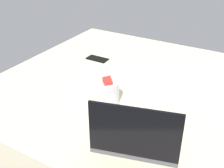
# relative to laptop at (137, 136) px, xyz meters

# --- Properties ---
(bed_mattress) EXTENTS (1.80, 1.40, 0.18)m
(bed_mattress) POSITION_rel_laptop_xyz_m (0.07, -0.44, -0.13)
(bed_mattress) COLOR beige
(bed_mattress) RESTS_ON ground
(laptop) EXTENTS (0.38, 0.31, 0.23)m
(laptop) POSITION_rel_laptop_xyz_m (0.00, 0.00, 0.00)
(laptop) COLOR #4C4C51
(laptop) RESTS_ON bed_mattress
(snack_cup) EXTENTS (0.09, 0.09, 0.14)m
(snack_cup) POSITION_rel_laptop_xyz_m (0.25, -0.21, 0.01)
(snack_cup) COLOR silver
(snack_cup) RESTS_ON bed_mattress
(cell_phone) EXTENTS (0.14, 0.07, 0.01)m
(cell_phone) POSITION_rel_laptop_xyz_m (0.58, -0.62, -0.04)
(cell_phone) COLOR black
(cell_phone) RESTS_ON bed_mattress
(charger_cable) EXTENTS (0.14, 0.11, 0.01)m
(charger_cable) POSITION_rel_laptop_xyz_m (0.03, -0.21, -0.04)
(charger_cable) COLOR black
(charger_cable) RESTS_ON bed_mattress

